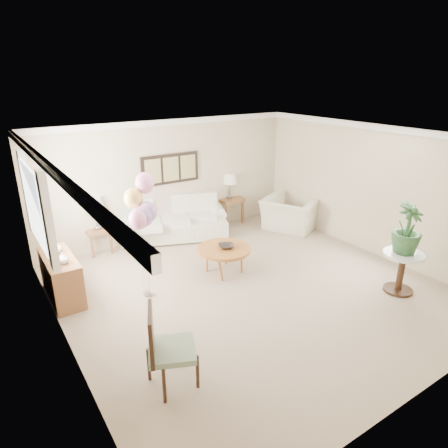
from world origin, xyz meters
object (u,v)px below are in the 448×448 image
coffee_table (224,250)px  accent_chair (165,346)px  armchair (289,214)px  sofa (173,222)px  balloon_cluster (142,206)px

coffee_table → accent_chair: accent_chair is taller
armchair → accent_chair: bearing=98.2°
sofa → accent_chair: size_ratio=2.61×
sofa → coffee_table: bearing=-89.6°
armchair → balloon_cluster: bearing=79.0°
sofa → coffee_table: sofa is taller
coffee_table → balloon_cluster: balloon_cluster is taller
accent_chair → balloon_cluster: bearing=72.7°
sofa → accent_chair: 4.67m
balloon_cluster → coffee_table: bearing=0.3°
sofa → balloon_cluster: 2.85m
sofa → accent_chair: (-2.15, -4.14, 0.20)m
armchair → balloon_cluster: 4.32m
sofa → coffee_table: 2.08m
coffee_table → armchair: size_ratio=0.85×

